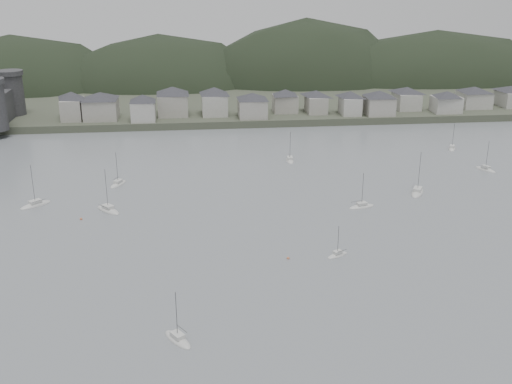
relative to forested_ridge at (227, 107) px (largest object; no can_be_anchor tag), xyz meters
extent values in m
cube|color=#383D2D|center=(-4.83, 25.60, 12.78)|extent=(900.00, 250.00, 3.00)
ellipsoid|color=black|center=(-115.70, 2.54, 1.14)|extent=(138.98, 92.48, 81.13)
ellipsoid|color=black|center=(-37.13, 3.46, 1.32)|extent=(132.08, 90.41, 79.74)
ellipsoid|color=black|center=(45.82, 3.53, -1.39)|extent=(133.88, 88.37, 101.41)
ellipsoid|color=black|center=(121.12, -1.49, 0.97)|extent=(165.81, 81.78, 82.55)
cylinder|color=#2D2D2F|center=(-96.83, -75.40, 22.78)|extent=(10.00, 10.00, 17.00)
cube|color=#2D2D2F|center=(-96.83, -89.40, 20.28)|extent=(3.50, 30.00, 12.00)
cube|color=gray|center=(-69.83, -87.44, 18.58)|extent=(8.34, 12.91, 8.59)
pyramid|color=#2C2C32|center=(-69.83, -87.44, 24.37)|extent=(15.78, 15.78, 3.01)
cube|color=gray|center=(-58.15, -88.08, 18.46)|extent=(13.68, 13.35, 8.36)
pyramid|color=#2C2C32|center=(-58.15, -88.08, 24.11)|extent=(20.07, 20.07, 2.93)
cube|color=#A2A098|center=(-40.41, -93.38, 18.32)|extent=(9.78, 10.20, 8.08)
pyramid|color=#2C2C32|center=(-40.41, -93.38, 23.78)|extent=(14.83, 14.83, 2.83)
cube|color=gray|center=(-28.35, -83.75, 18.83)|extent=(12.59, 13.33, 9.09)
pyramid|color=#2C2C32|center=(-28.35, -83.75, 24.97)|extent=(19.24, 19.24, 3.18)
cube|color=#A2A098|center=(-10.58, -85.30, 18.72)|extent=(10.74, 12.17, 8.87)
pyramid|color=#2C2C32|center=(-10.58, -85.30, 24.70)|extent=(17.01, 17.01, 3.10)
cube|color=gray|center=(5.09, -91.87, 18.13)|extent=(11.63, 12.09, 7.69)
pyramid|color=#2C2C32|center=(5.09, -91.87, 23.32)|extent=(17.61, 17.61, 2.69)
cube|color=gray|center=(20.42, -83.21, 18.00)|extent=(10.37, 9.35, 7.44)
pyramid|color=#2C2C32|center=(20.42, -83.21, 23.03)|extent=(14.65, 14.65, 2.60)
cube|color=gray|center=(33.79, -85.61, 17.90)|extent=(8.24, 12.20, 7.22)
pyramid|color=#2C2C32|center=(33.79, -85.61, 22.77)|extent=(15.17, 15.17, 2.53)
cube|color=#A2A098|center=(47.66, -90.85, 18.02)|extent=(8.06, 10.91, 7.46)
pyramid|color=#2C2C32|center=(47.66, -90.85, 23.05)|extent=(14.08, 14.08, 2.61)
cube|color=gray|center=(59.98, -92.34, 18.12)|extent=(11.73, 11.78, 7.66)
pyramid|color=#2C2C32|center=(59.98, -92.34, 23.29)|extent=(17.46, 17.46, 2.68)
cube|color=#A2A098|center=(75.80, -82.49, 17.95)|extent=(10.19, 13.02, 7.33)
pyramid|color=#2C2C32|center=(75.80, -82.49, 22.90)|extent=(17.23, 17.23, 2.57)
cube|color=#A2A098|center=(90.71, -91.34, 17.72)|extent=(11.70, 9.81, 6.88)
pyramid|color=#2C2C32|center=(90.71, -91.34, 22.36)|extent=(15.97, 15.97, 2.41)
cube|color=#A2A098|center=(107.57, -82.49, 17.78)|extent=(12.83, 12.48, 7.00)
pyramid|color=#2C2C32|center=(107.57, -82.49, 22.51)|extent=(18.79, 18.79, 2.45)
cube|color=#A2A098|center=(125.90, -81.98, 17.77)|extent=(11.07, 13.50, 6.97)
ellipsoid|color=beige|center=(43.84, -183.87, 11.33)|extent=(7.59, 10.07, 1.96)
cube|color=beige|center=(43.84, -183.87, 12.62)|extent=(3.58, 4.05, 0.70)
cylinder|color=#3F3F42|center=(43.84, -183.87, 17.61)|extent=(0.12, 0.12, 12.26)
cylinder|color=#3F3F42|center=(42.96, -182.34, 13.17)|extent=(2.28, 3.88, 0.10)
ellipsoid|color=beige|center=(-43.87, -166.54, 11.33)|extent=(5.82, 8.30, 1.60)
cube|color=beige|center=(-43.87, -166.54, 12.43)|extent=(2.81, 3.29, 0.70)
cylinder|color=#3F3F42|center=(-43.87, -166.54, 16.48)|extent=(0.12, 0.12, 9.99)
cylinder|color=#3F3F42|center=(-44.50, -165.24, 12.98)|extent=(1.68, 3.27, 0.10)
ellipsoid|color=beige|center=(12.09, -147.49, 11.33)|extent=(3.07, 8.12, 1.59)
cube|color=beige|center=(12.09, -147.49, 12.43)|extent=(1.93, 2.90, 0.70)
cylinder|color=#3F3F42|center=(12.09, -147.49, 16.46)|extent=(0.12, 0.12, 9.96)
cylinder|color=#3F3F42|center=(12.00, -146.06, 12.98)|extent=(0.34, 3.58, 0.10)
ellipsoid|color=beige|center=(24.44, -193.35, 11.33)|extent=(8.14, 4.43, 1.55)
cube|color=beige|center=(24.44, -193.35, 12.41)|extent=(3.07, 2.36, 0.70)
cylinder|color=#3F3F42|center=(24.44, -193.35, 16.33)|extent=(0.12, 0.12, 9.70)
cylinder|color=#3F3F42|center=(23.10, -192.99, 12.96)|extent=(3.40, 1.01, 0.10)
ellipsoid|color=beige|center=(73.89, -164.96, 11.33)|extent=(5.54, 7.97, 1.53)
cube|color=beige|center=(73.89, -164.96, 12.40)|extent=(2.69, 3.15, 0.70)
cylinder|color=#3F3F42|center=(73.89, -164.96, 16.27)|extent=(0.12, 0.12, 9.58)
cylinder|color=#3F3F42|center=(73.29, -166.20, 12.95)|extent=(1.59, 3.15, 0.10)
ellipsoid|color=beige|center=(-64.78, -182.12, 11.33)|extent=(8.84, 8.28, 1.84)
cube|color=beige|center=(-64.78, -182.12, 12.55)|extent=(3.75, 3.64, 0.70)
cylinder|color=#3F3F42|center=(-64.78, -182.12, 17.23)|extent=(0.12, 0.12, 11.49)
cylinder|color=#3F3F42|center=(-63.54, -183.21, 13.10)|extent=(3.17, 2.81, 0.10)
ellipsoid|color=beige|center=(10.64, -222.56, 11.33)|extent=(5.89, 4.34, 1.14)
cube|color=beige|center=(10.64, -222.56, 12.21)|extent=(2.36, 2.06, 0.70)
cylinder|color=#3F3F42|center=(10.64, -222.56, 15.06)|extent=(0.12, 0.12, 7.14)
cylinder|color=#3F3F42|center=(11.54, -223.05, 12.76)|extent=(2.31, 1.32, 0.10)
ellipsoid|color=beige|center=(-44.36, -188.27, 11.33)|extent=(8.28, 8.93, 1.85)
cube|color=beige|center=(-44.36, -188.27, 12.56)|extent=(3.65, 3.78, 0.70)
cylinder|color=#3F3F42|center=(-44.36, -188.27, 17.26)|extent=(0.12, 0.12, 11.56)
cylinder|color=#3F3F42|center=(-45.44, -189.53, 13.11)|extent=(2.79, 3.22, 0.10)
ellipsoid|color=beige|center=(73.46, -139.37, 11.33)|extent=(5.45, 7.82, 1.51)
cube|color=beige|center=(73.46, -139.37, 12.39)|extent=(2.64, 3.09, 0.70)
cylinder|color=#3F3F42|center=(73.46, -139.37, 16.19)|extent=(0.12, 0.12, 9.41)
cylinder|color=#3F3F42|center=(72.87, -138.15, 12.94)|extent=(1.57, 3.09, 0.10)
ellipsoid|color=beige|center=(-25.10, -252.68, 11.33)|extent=(6.05, 7.51, 1.48)
cube|color=beige|center=(-25.10, -252.68, 12.38)|extent=(2.79, 3.07, 0.70)
cylinder|color=#3F3F42|center=(-25.10, -252.68, 16.12)|extent=(0.12, 0.12, 9.27)
cylinder|color=#3F3F42|center=(-24.37, -251.56, 12.93)|extent=(1.91, 2.85, 0.10)
sphere|color=#C46A41|center=(-50.67, -193.85, 11.43)|extent=(0.70, 0.70, 0.70)
sphere|color=#C46A41|center=(-0.75, -222.87, 11.43)|extent=(0.70, 0.70, 0.70)
camera|label=1|loc=(-21.65, -344.91, 71.46)|focal=42.74mm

